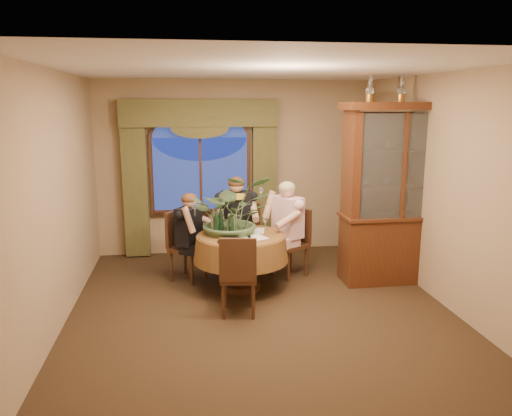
{
  "coord_description": "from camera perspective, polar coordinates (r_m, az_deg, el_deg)",
  "views": [
    {
      "loc": [
        -0.87,
        -5.57,
        2.44
      ],
      "look_at": [
        0.05,
        0.7,
        1.1
      ],
      "focal_mm": 35.0,
      "sensor_mm": 36.0,
      "label": 1
    }
  ],
  "objects": [
    {
      "name": "cheese_platter",
      "position": [
        6.18,
        -2.83,
        -3.83
      ],
      "size": [
        0.34,
        0.34,
        0.02
      ],
      "primitive_type": "cylinder",
      "color": "black",
      "rests_on": "dining_table"
    },
    {
      "name": "person_back",
      "position": [
        6.92,
        -7.65,
        -3.36
      ],
      "size": [
        0.58,
        0.6,
        1.25
      ],
      "primitive_type": null,
      "rotation": [
        0.0,
        0.0,
        -2.12
      ],
      "color": "black",
      "rests_on": "floor"
    },
    {
      "name": "drapery_left",
      "position": [
        8.08,
        -13.64,
        2.64
      ],
      "size": [
        0.38,
        0.14,
        2.32
      ],
      "primitive_type": "cube",
      "color": "#484622",
      "rests_on": "floor"
    },
    {
      "name": "oil_lamp_right",
      "position": [
        7.1,
        19.5,
        12.73
      ],
      "size": [
        0.11,
        0.11,
        0.34
      ],
      "primitive_type": null,
      "color": "#A5722D",
      "rests_on": "china_cabinet"
    },
    {
      "name": "olive_bowl",
      "position": [
        6.48,
        -1.53,
        -2.98
      ],
      "size": [
        0.14,
        0.14,
        0.04
      ],
      "primitive_type": "imported",
      "color": "#57602E",
      "rests_on": "dining_table"
    },
    {
      "name": "wall_back",
      "position": [
        8.18,
        -2.17,
        4.64
      ],
      "size": [
        4.5,
        0.0,
        4.5
      ],
      "primitive_type": "plane",
      "rotation": [
        1.57,
        0.0,
        0.0
      ],
      "color": "#937959",
      "rests_on": "ground"
    },
    {
      "name": "dining_table",
      "position": [
        6.64,
        -1.72,
        -6.19
      ],
      "size": [
        1.42,
        1.42,
        0.75
      ],
      "primitive_type": "cylinder",
      "rotation": [
        0.0,
        0.0,
        0.15
      ],
      "color": "brown",
      "rests_on": "floor"
    },
    {
      "name": "wine_glass_person_back",
      "position": [
        6.69,
        -4.92,
        -1.94
      ],
      "size": [
        0.07,
        0.07,
        0.18
      ],
      "primitive_type": null,
      "color": "silver",
      "rests_on": "dining_table"
    },
    {
      "name": "stoneware_vase",
      "position": [
        6.61,
        -2.79,
        -1.77
      ],
      "size": [
        0.13,
        0.13,
        0.25
      ],
      "primitive_type": null,
      "color": "tan",
      "rests_on": "dining_table"
    },
    {
      "name": "tasting_paper_1",
      "position": [
        6.71,
        0.05,
        -2.6
      ],
      "size": [
        0.26,
        0.33,
        0.0
      ],
      "primitive_type": "cube",
      "rotation": [
        0.0,
        0.0,
        -0.19
      ],
      "color": "white",
      "rests_on": "dining_table"
    },
    {
      "name": "tasting_paper_2",
      "position": [
        6.31,
        -1.57,
        -3.56
      ],
      "size": [
        0.25,
        0.33,
        0.0
      ],
      "primitive_type": "cube",
      "rotation": [
        0.0,
        0.0,
        -0.15
      ],
      "color": "white",
      "rests_on": "dining_table"
    },
    {
      "name": "swag_valance",
      "position": [
        7.92,
        -6.49,
        10.72
      ],
      "size": [
        2.45,
        0.16,
        0.42
      ],
      "primitive_type": null,
      "color": "#484622",
      "rests_on": "wall_back"
    },
    {
      "name": "window",
      "position": [
        8.08,
        -6.35,
        3.77
      ],
      "size": [
        1.62,
        0.1,
        1.32
      ],
      "primitive_type": null,
      "color": "navy",
      "rests_on": "wall_back"
    },
    {
      "name": "oil_lamp_left",
      "position": [
        6.75,
        12.89,
        13.17
      ],
      "size": [
        0.11,
        0.11,
        0.34
      ],
      "primitive_type": null,
      "color": "#A5722D",
      "rests_on": "china_cabinet"
    },
    {
      "name": "arched_transom",
      "position": [
        8.01,
        -6.48,
        9.3
      ],
      "size": [
        1.6,
        0.06,
        0.44
      ],
      "primitive_type": null,
      "color": "navy",
      "rests_on": "wall_back"
    },
    {
      "name": "wine_bottle_1",
      "position": [
        6.42,
        -4.58,
        -1.84
      ],
      "size": [
        0.07,
        0.07,
        0.33
      ],
      "primitive_type": "cylinder",
      "color": "black",
      "rests_on": "dining_table"
    },
    {
      "name": "wine_glass_person_pink",
      "position": [
        6.75,
        1.06,
        -1.77
      ],
      "size": [
        0.07,
        0.07,
        0.18
      ],
      "primitive_type": null,
      "color": "silver",
      "rests_on": "dining_table"
    },
    {
      "name": "person_pink",
      "position": [
        7.04,
        3.63,
        -2.46
      ],
      "size": [
        0.64,
        0.65,
        1.38
      ],
      "primitive_type": null,
      "rotation": [
        0.0,
        0.0,
        -4.2
      ],
      "color": "beige",
      "rests_on": "floor"
    },
    {
      "name": "drapery_right",
      "position": [
        8.15,
        0.95,
        3.05
      ],
      "size": [
        0.38,
        0.14,
        2.32
      ],
      "primitive_type": "cube",
      "color": "#484622",
      "rests_on": "floor"
    },
    {
      "name": "chair_back_right",
      "position": [
        7.36,
        -1.2,
        -3.5
      ],
      "size": [
        0.5,
        0.5,
        0.96
      ],
      "primitive_type": "cube",
      "rotation": [
        0.0,
        0.0,
        -3.34
      ],
      "color": "black",
      "rests_on": "floor"
    },
    {
      "name": "person_scarf",
      "position": [
        7.3,
        -2.24,
        -1.82
      ],
      "size": [
        0.52,
        0.48,
        1.41
      ],
      "primitive_type": null,
      "rotation": [
        0.0,
        0.0,
        -3.18
      ],
      "color": "black",
      "rests_on": "floor"
    },
    {
      "name": "oil_lamp_center",
      "position": [
        6.92,
        16.28,
        12.97
      ],
      "size": [
        0.11,
        0.11,
        0.34
      ],
      "primitive_type": null,
      "color": "#A5722D",
      "rests_on": "china_cabinet"
    },
    {
      "name": "wine_bottle_2",
      "position": [
        6.61,
        -4.04,
        -1.42
      ],
      "size": [
        0.07,
        0.07,
        0.33
      ],
      "primitive_type": "cylinder",
      "color": "black",
      "rests_on": "dining_table"
    },
    {
      "name": "chair_back",
      "position": [
        7.03,
        -7.8,
        -4.37
      ],
      "size": [
        0.58,
        0.58,
        0.96
      ],
      "primitive_type": "cube",
      "rotation": [
        0.0,
        0.0,
        -2.18
      ],
      "color": "black",
      "rests_on": "floor"
    },
    {
      "name": "china_cabinet",
      "position": [
        7.02,
        15.62,
        1.53
      ],
      "size": [
        1.51,
        0.59,
        2.45
      ],
      "primitive_type": "cube",
      "color": "#3C1A0C",
      "rests_on": "floor"
    },
    {
      "name": "wine_bottle_3",
      "position": [
        6.43,
        -2.86,
        -1.79
      ],
      "size": [
        0.07,
        0.07,
        0.33
      ],
      "primitive_type": "cylinder",
      "color": "black",
      "rests_on": "dining_table"
    },
    {
      "name": "tasting_paper_0",
      "position": [
        6.4,
        0.05,
        -3.34
      ],
      "size": [
        0.3,
        0.36,
        0.0
      ],
      "primitive_type": "cube",
      "rotation": [
        0.0,
        0.0,
        0.37
      ],
      "color": "white",
      "rests_on": "dining_table"
    },
    {
      "name": "wine_glass_person_scarf",
      "position": [
        6.9,
        -2.02,
        -1.46
      ],
      "size": [
        0.07,
        0.07,
        0.18
      ],
      "primitive_type": null,
      "color": "silver",
      "rests_on": "dining_table"
    },
    {
      "name": "floor",
      "position": [
        6.14,
        0.51,
        -11.47
      ],
      "size": [
        5.0,
        5.0,
        0.0
      ],
      "primitive_type": "plane",
      "color": "black",
      "rests_on": "ground"
    },
    {
      "name": "chair_front_left",
      "position": [
        5.87,
        -1.99,
        -7.59
      ],
      "size": [
        0.48,
        0.48,
        0.96
      ],
      "primitive_type": "cube",
      "rotation": [
        0.0,
        0.0,
        -0.15
      ],
      "color": "black",
      "rests_on": "floor"
    },
    {
      "name": "wall_right",
      "position": [
        6.46,
        20.67,
        1.91
      ],
      "size": [
        0.0,
        5.0,
        5.0
      ],
      "primitive_type": "plane",
      "rotation": [
        1.57,
        0.0,
        -1.57
      ],
      "color": "#937959",
      "rests_on": "ground"
    },
    {
      "name": "centerpiece_plant",
      "position": [
        6.51,
        -2.7,
        2.87
      ],
      "size": [
        1.07,
        1.19,
        0.93
      ],
      "primitive_type": "imported",
      "color": "#425E3A",
      "rests_on": "dining_table"
    },
    {
      "name": "chair_right",
      "position": [
        7.13,
        3.87,
        -4.03
      ],
      "size": [
        0.57,
        0.57,
        0.96
      ],
      "primitive_type": "cube",
      "rotation": [
        0.0,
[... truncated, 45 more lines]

